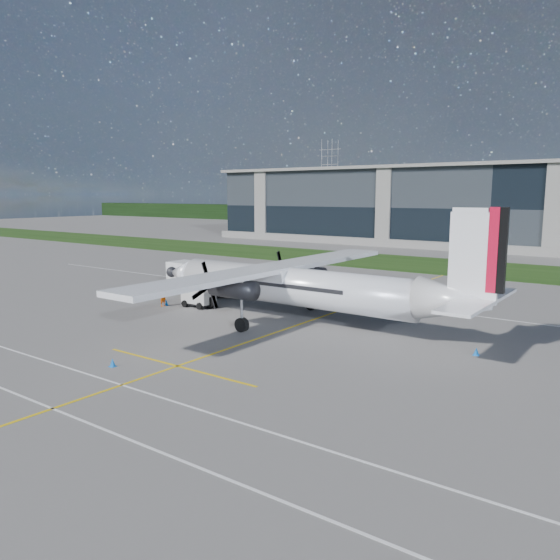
{
  "coord_description": "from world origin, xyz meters",
  "views": [
    {
      "loc": [
        26.12,
        -27.52,
        10.03
      ],
      "look_at": [
        1.09,
        6.95,
        3.33
      ],
      "focal_mm": 35.0,
      "sensor_mm": 36.0,
      "label": 1
    }
  ],
  "objects_px": {
    "baggage_tug": "(199,297)",
    "ground_crew_person": "(163,295)",
    "safety_cone_nose_port": "(166,303)",
    "safety_cone_stbdwing": "(371,289)",
    "pylon_west": "(329,181)",
    "safety_cone_portwing": "(113,362)",
    "safety_cone_tail": "(476,351)",
    "turboprop_aircraft": "(303,265)",
    "fuel_tanker_truck": "(200,277)",
    "safety_cone_fwd": "(164,298)",
    "safety_cone_nose_stbd": "(197,298)"
  },
  "relations": [
    {
      "from": "turboprop_aircraft",
      "to": "safety_cone_nose_stbd",
      "type": "relative_size",
      "value": 61.77
    },
    {
      "from": "ground_crew_person",
      "to": "safety_cone_nose_port",
      "type": "xyz_separation_m",
      "value": [
        -0.01,
        0.39,
        -0.83
      ]
    },
    {
      "from": "pylon_west",
      "to": "fuel_tanker_truck",
      "type": "bearing_deg",
      "value": -64.05
    },
    {
      "from": "safety_cone_nose_stbd",
      "to": "safety_cone_tail",
      "type": "bearing_deg",
      "value": -5.57
    },
    {
      "from": "baggage_tug",
      "to": "safety_cone_nose_port",
      "type": "xyz_separation_m",
      "value": [
        -2.76,
        -1.35,
        -0.67
      ]
    },
    {
      "from": "pylon_west",
      "to": "baggage_tug",
      "type": "height_order",
      "value": "pylon_west"
    },
    {
      "from": "pylon_west",
      "to": "safety_cone_nose_stbd",
      "type": "distance_m",
      "value": 157.7
    },
    {
      "from": "safety_cone_tail",
      "to": "safety_cone_nose_port",
      "type": "bearing_deg",
      "value": -178.39
    },
    {
      "from": "fuel_tanker_truck",
      "to": "safety_cone_portwing",
      "type": "height_order",
      "value": "fuel_tanker_truck"
    },
    {
      "from": "pylon_west",
      "to": "safety_cone_nose_port",
      "type": "distance_m",
      "value": 160.51
    },
    {
      "from": "safety_cone_tail",
      "to": "fuel_tanker_truck",
      "type": "bearing_deg",
      "value": 169.13
    },
    {
      "from": "turboprop_aircraft",
      "to": "fuel_tanker_truck",
      "type": "distance_m",
      "value": 17.09
    },
    {
      "from": "baggage_tug",
      "to": "pylon_west",
      "type": "bearing_deg",
      "value": 116.71
    },
    {
      "from": "safety_cone_portwing",
      "to": "safety_cone_stbdwing",
      "type": "xyz_separation_m",
      "value": [
        0.96,
        31.52,
        0.0
      ]
    },
    {
      "from": "turboprop_aircraft",
      "to": "safety_cone_stbdwing",
      "type": "bearing_deg",
      "value": 97.52
    },
    {
      "from": "safety_cone_fwd",
      "to": "pylon_west",
      "type": "bearing_deg",
      "value": 115.23
    },
    {
      "from": "pylon_west",
      "to": "safety_cone_tail",
      "type": "xyz_separation_m",
      "value": [
        96.62,
        -143.36,
        -14.75
      ]
    },
    {
      "from": "safety_cone_portwing",
      "to": "safety_cone_stbdwing",
      "type": "relative_size",
      "value": 1.0
    },
    {
      "from": "baggage_tug",
      "to": "ground_crew_person",
      "type": "bearing_deg",
      "value": -147.71
    },
    {
      "from": "pylon_west",
      "to": "ground_crew_person",
      "type": "bearing_deg",
      "value": -64.45
    },
    {
      "from": "fuel_tanker_truck",
      "to": "safety_cone_nose_stbd",
      "type": "relative_size",
      "value": 17.71
    },
    {
      "from": "turboprop_aircraft",
      "to": "safety_cone_portwing",
      "type": "height_order",
      "value": "turboprop_aircraft"
    },
    {
      "from": "safety_cone_fwd",
      "to": "safety_cone_portwing",
      "type": "height_order",
      "value": "same"
    },
    {
      "from": "pylon_west",
      "to": "safety_cone_tail",
      "type": "bearing_deg",
      "value": -56.02
    },
    {
      "from": "pylon_west",
      "to": "safety_cone_fwd",
      "type": "bearing_deg",
      "value": -64.77
    },
    {
      "from": "safety_cone_stbdwing",
      "to": "pylon_west",
      "type": "bearing_deg",
      "value": 122.56
    },
    {
      "from": "turboprop_aircraft",
      "to": "safety_cone_stbdwing",
      "type": "relative_size",
      "value": 61.77
    },
    {
      "from": "turboprop_aircraft",
      "to": "ground_crew_person",
      "type": "xyz_separation_m",
      "value": [
        -13.96,
        -1.78,
        -3.56
      ]
    },
    {
      "from": "ground_crew_person",
      "to": "safety_cone_tail",
      "type": "height_order",
      "value": "ground_crew_person"
    },
    {
      "from": "pylon_west",
      "to": "turboprop_aircraft",
      "type": "height_order",
      "value": "pylon_west"
    },
    {
      "from": "fuel_tanker_truck",
      "to": "ground_crew_person",
      "type": "bearing_deg",
      "value": -73.06
    },
    {
      "from": "safety_cone_nose_port",
      "to": "safety_cone_stbdwing",
      "type": "bearing_deg",
      "value": 55.64
    },
    {
      "from": "safety_cone_portwing",
      "to": "safety_cone_stbdwing",
      "type": "height_order",
      "value": "same"
    },
    {
      "from": "pylon_west",
      "to": "safety_cone_stbdwing",
      "type": "height_order",
      "value": "pylon_west"
    },
    {
      "from": "safety_cone_tail",
      "to": "safety_cone_stbdwing",
      "type": "distance_m",
      "value": 22.82
    },
    {
      "from": "fuel_tanker_truck",
      "to": "safety_cone_fwd",
      "type": "xyz_separation_m",
      "value": [
        0.31,
        -5.15,
        -1.41
      ]
    },
    {
      "from": "safety_cone_portwing",
      "to": "safety_cone_nose_stbd",
      "type": "bearing_deg",
      "value": 120.52
    },
    {
      "from": "baggage_tug",
      "to": "ground_crew_person",
      "type": "xyz_separation_m",
      "value": [
        -2.75,
        -1.74,
        0.16
      ]
    },
    {
      "from": "safety_cone_portwing",
      "to": "safety_cone_nose_stbd",
      "type": "height_order",
      "value": "same"
    },
    {
      "from": "fuel_tanker_truck",
      "to": "safety_cone_portwing",
      "type": "xyz_separation_m",
      "value": [
        12.98,
        -20.62,
        -1.41
      ]
    },
    {
      "from": "safety_cone_nose_port",
      "to": "safety_cone_stbdwing",
      "type": "relative_size",
      "value": 1.0
    },
    {
      "from": "safety_cone_tail",
      "to": "turboprop_aircraft",
      "type": "bearing_deg",
      "value": 177.39
    },
    {
      "from": "safety_cone_fwd",
      "to": "safety_cone_nose_port",
      "type": "xyz_separation_m",
      "value": [
        1.76,
        -1.3,
        0.0
      ]
    },
    {
      "from": "pylon_west",
      "to": "safety_cone_nose_port",
      "type": "height_order",
      "value": "pylon_west"
    },
    {
      "from": "safety_cone_tail",
      "to": "safety_cone_nose_stbd",
      "type": "xyz_separation_m",
      "value": [
        -27.0,
        2.63,
        0.0
      ]
    },
    {
      "from": "safety_cone_nose_port",
      "to": "safety_cone_nose_stbd",
      "type": "bearing_deg",
      "value": 80.81
    },
    {
      "from": "safety_cone_tail",
      "to": "pylon_west",
      "type": "bearing_deg",
      "value": 123.98
    },
    {
      "from": "baggage_tug",
      "to": "safety_cone_stbdwing",
      "type": "distance_m",
      "value": 18.43
    },
    {
      "from": "safety_cone_nose_stbd",
      "to": "turboprop_aircraft",
      "type": "bearing_deg",
      "value": -8.54
    },
    {
      "from": "pylon_west",
      "to": "turboprop_aircraft",
      "type": "relative_size",
      "value": 0.97
    }
  ]
}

